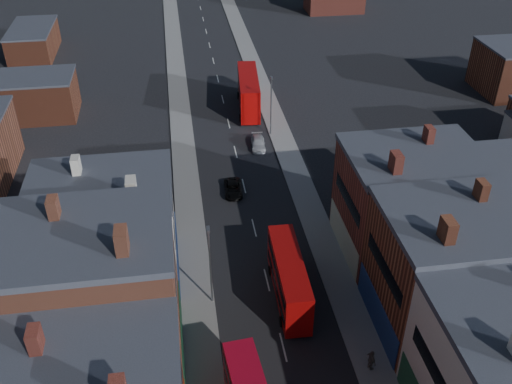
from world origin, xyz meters
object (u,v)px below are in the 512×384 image
object	(u,v)px
car_3	(258,143)
bus_1	(289,278)
car_2	(233,188)
ped_3	(371,360)
bus_2	(249,92)

from	to	relation	value
car_3	bus_1	bearing A→B (deg)	-88.31
bus_1	car_3	xyz separation A→B (m)	(1.51, 27.24, -1.73)
bus_1	car_3	world-z (taller)	bus_1
bus_1	car_2	world-z (taller)	bus_1
ped_3	bus_1	bearing A→B (deg)	14.21
car_2	car_3	xyz separation A→B (m)	(4.38, 9.92, 0.02)
car_2	car_3	distance (m)	10.85
car_2	bus_2	bearing A→B (deg)	80.47
bus_1	car_2	distance (m)	17.64
car_2	car_3	size ratio (longest dim) A/B	1.01
bus_2	car_3	world-z (taller)	bus_2
bus_1	bus_2	world-z (taller)	bus_2
car_3	ped_3	distance (m)	36.05
car_3	ped_3	xyz separation A→B (m)	(3.19, -35.91, 0.47)
bus_1	bus_2	bearing A→B (deg)	88.58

